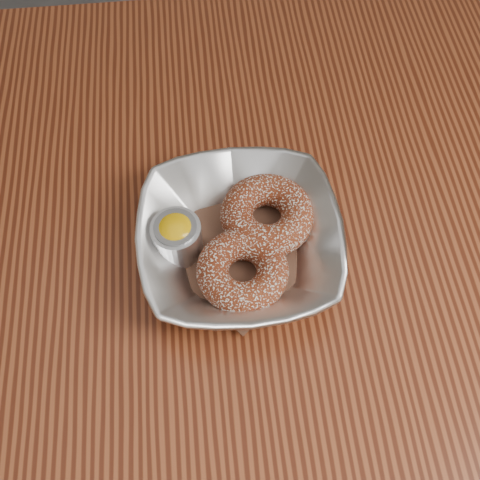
{
  "coord_description": "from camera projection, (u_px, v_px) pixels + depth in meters",
  "views": [
    {
      "loc": [
        -0.14,
        -0.35,
        1.31
      ],
      "look_at": [
        -0.11,
        -0.05,
        0.78
      ],
      "focal_mm": 42.0,
      "sensor_mm": 36.0,
      "label": 1
    }
  ],
  "objects": [
    {
      "name": "ramekin",
      "position": [
        177.0,
        236.0,
        0.61
      ],
      "size": [
        0.05,
        0.05,
        0.05
      ],
      "color": "silver",
      "rests_on": "table"
    },
    {
      "name": "donut_front",
      "position": [
        243.0,
        271.0,
        0.6
      ],
      "size": [
        0.12,
        0.12,
        0.03
      ],
      "primitive_type": "torus",
      "rotation": [
        0.0,
        0.0,
        -0.23
      ],
      "color": "maroon",
      "rests_on": "parchment"
    },
    {
      "name": "serving_bowl",
      "position": [
        240.0,
        241.0,
        0.61
      ],
      "size": [
        0.22,
        0.22,
        0.05
      ],
      "primitive_type": "imported",
      "color": "silver",
      "rests_on": "table"
    },
    {
      "name": "ground_plane",
      "position": [
        283.0,
        380.0,
        1.32
      ],
      "size": [
        4.0,
        4.0,
        0.0
      ],
      "primitive_type": "plane",
      "color": "#565659",
      "rests_on": "ground"
    },
    {
      "name": "table",
      "position": [
        316.0,
        248.0,
        0.75
      ],
      "size": [
        1.2,
        0.8,
        0.75
      ],
      "color": "maroon",
      "rests_on": "ground_plane"
    },
    {
      "name": "donut_back",
      "position": [
        267.0,
        215.0,
        0.63
      ],
      "size": [
        0.12,
        0.12,
        0.04
      ],
      "primitive_type": "torus",
      "rotation": [
        0.0,
        0.0,
        0.15
      ],
      "color": "maroon",
      "rests_on": "parchment"
    },
    {
      "name": "parchment",
      "position": [
        240.0,
        249.0,
        0.63
      ],
      "size": [
        0.2,
        0.2,
        0.0
      ],
      "primitive_type": "cube",
      "rotation": [
        0.0,
        0.0,
        0.71
      ],
      "color": "brown",
      "rests_on": "table"
    }
  ]
}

